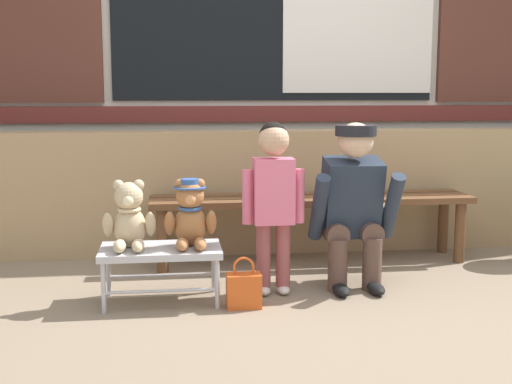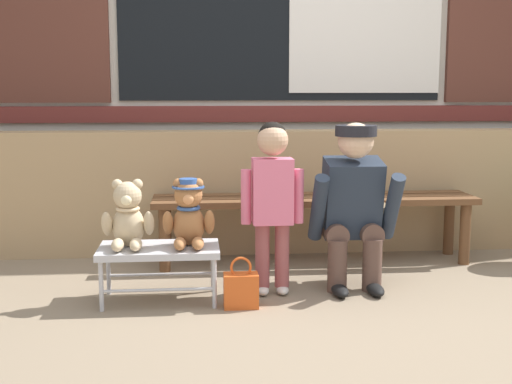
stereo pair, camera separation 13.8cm
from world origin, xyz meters
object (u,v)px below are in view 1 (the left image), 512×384
(teddy_bear_plain, at_px, (129,218))
(handbag_on_ground, at_px, (244,290))
(small_display_bench, at_px, (161,253))
(wooden_bench_long, at_px, (311,206))
(child_standing, at_px, (273,189))
(teddy_bear_with_hat, at_px, (190,215))
(adult_crouching, at_px, (354,204))

(teddy_bear_plain, height_order, handbag_on_ground, teddy_bear_plain)
(small_display_bench, bearing_deg, handbag_on_ground, -19.24)
(wooden_bench_long, distance_m, child_standing, 0.79)
(teddy_bear_with_hat, distance_m, handbag_on_ground, 0.49)
(child_standing, xyz_separation_m, adult_crouching, (0.48, 0.08, -0.11))
(teddy_bear_plain, bearing_deg, small_display_bench, -0.51)
(child_standing, bearing_deg, handbag_on_ground, -129.71)
(teddy_bear_with_hat, distance_m, adult_crouching, 0.95)
(small_display_bench, relative_size, adult_crouching, 0.67)
(wooden_bench_long, xyz_separation_m, child_standing, (-0.35, -0.67, 0.22))
(teddy_bear_plain, bearing_deg, adult_crouching, 7.28)
(wooden_bench_long, xyz_separation_m, teddy_bear_with_hat, (-0.81, -0.74, 0.10))
(wooden_bench_long, bearing_deg, handbag_on_ground, -121.18)
(handbag_on_ground, bearing_deg, wooden_bench_long, 58.82)
(teddy_bear_with_hat, xyz_separation_m, child_standing, (0.46, 0.08, 0.12))
(teddy_bear_plain, distance_m, handbag_on_ground, 0.71)
(adult_crouching, bearing_deg, wooden_bench_long, 102.09)
(handbag_on_ground, bearing_deg, teddy_bear_with_hat, 150.53)
(small_display_bench, height_order, adult_crouching, adult_crouching)
(wooden_bench_long, xyz_separation_m, teddy_bear_plain, (-1.13, -0.75, 0.09))
(teddy_bear_plain, bearing_deg, child_standing, 5.70)
(teddy_bear_plain, relative_size, adult_crouching, 0.38)
(wooden_bench_long, relative_size, teddy_bear_with_hat, 5.78)
(wooden_bench_long, bearing_deg, small_display_bench, -142.43)
(teddy_bear_plain, xyz_separation_m, teddy_bear_with_hat, (0.32, 0.00, 0.01))
(small_display_bench, xyz_separation_m, handbag_on_ground, (0.43, -0.15, -0.17))
(teddy_bear_with_hat, bearing_deg, child_standing, 9.53)
(small_display_bench, relative_size, child_standing, 0.67)
(small_display_bench, relative_size, handbag_on_ground, 2.35)
(wooden_bench_long, height_order, small_display_bench, wooden_bench_long)
(child_standing, relative_size, handbag_on_ground, 3.52)
(child_standing, bearing_deg, adult_crouching, 9.83)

